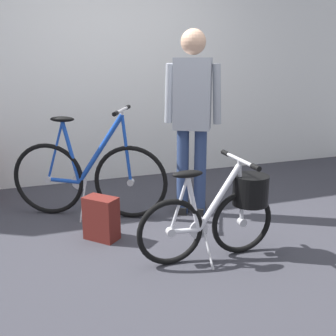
{
  "coord_description": "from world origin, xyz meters",
  "views": [
    {
      "loc": [
        -1.01,
        -2.82,
        1.42
      ],
      "look_at": [
        0.07,
        0.19,
        0.55
      ],
      "focal_mm": 43.85,
      "sensor_mm": 36.0,
      "label": 1
    }
  ],
  "objects": [
    {
      "name": "visitor_near_wall",
      "position": [
        0.41,
        0.5,
        0.94
      ],
      "size": [
        0.47,
        0.38,
        1.65
      ],
      "color": "navy",
      "rests_on": "ground_plane"
    },
    {
      "name": "ground_plane",
      "position": [
        0.0,
        0.0,
        0.0
      ],
      "size": [
        6.99,
        6.99,
        0.0
      ],
      "primitive_type": "plane",
      "color": "#38383F"
    },
    {
      "name": "back_wall",
      "position": [
        0.0,
        1.93,
        1.6
      ],
      "size": [
        6.99,
        0.1,
        3.19
      ],
      "primitive_type": "cube",
      "color": "white",
      "rests_on": "ground_plane"
    },
    {
      "name": "display_bike_left",
      "position": [
        -0.49,
        0.77,
        0.38
      ],
      "size": [
        1.3,
        0.74,
        1.0
      ],
      "color": "black",
      "rests_on": "ground_plane"
    },
    {
      "name": "backpack_on_floor",
      "position": [
        -0.48,
        0.23,
        0.17
      ],
      "size": [
        0.29,
        0.3,
        0.35
      ],
      "color": "maroon",
      "rests_on": "ground_plane"
    },
    {
      "name": "folding_bike_foreground",
      "position": [
        0.3,
        -0.36,
        0.36
      ],
      "size": [
        1.05,
        0.53,
        0.74
      ],
      "color": "black",
      "rests_on": "ground_plane"
    }
  ]
}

